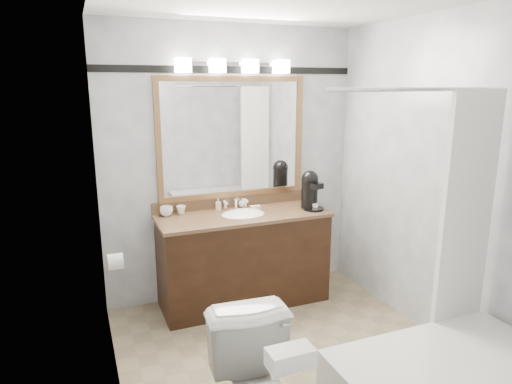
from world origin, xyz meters
The scene contains 14 objects.
room centered at (0.00, 0.00, 1.25)m, with size 2.42×2.62×2.52m.
vanity centered at (0.00, 1.02, 0.44)m, with size 1.53×0.58×0.97m.
mirror centered at (0.00, 1.28, 1.50)m, with size 1.40×0.04×1.10m.
vanity_light_bar centered at (0.00, 1.23, 2.13)m, with size 1.02×0.14×0.12m.
accent_stripe centered at (0.00, 1.29, 2.10)m, with size 2.40×0.01×0.06m, color black.
bathtub centered at (0.55, -0.90, 0.28)m, with size 1.30×0.75×1.96m.
tp_roll centered at (-1.14, 0.66, 0.70)m, with size 0.12×0.12×0.11m, color white.
tissue_box centered at (-0.58, -1.12, 0.86)m, with size 0.20×0.11×0.08m, color white.
coffee_maker centered at (0.64, 0.95, 1.03)m, with size 0.19×0.23×0.36m.
cup_left centered at (-0.65, 1.21, 0.89)m, with size 0.11×0.11×0.09m, color white.
cup_right centered at (-0.51, 1.21, 0.89)m, with size 0.08×0.08×0.08m, color white.
soap_bottle_a centered at (-0.17, 1.22, 0.90)m, with size 0.05×0.05×0.11m, color white.
soap_bottle_b centered at (0.07, 1.23, 0.89)m, with size 0.07×0.07×0.09m, color white.
soap_bar centered at (0.17, 1.13, 0.86)m, with size 0.09×0.06×0.03m, color beige.
Camera 1 is at (-1.35, -2.65, 1.98)m, focal length 32.00 mm.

